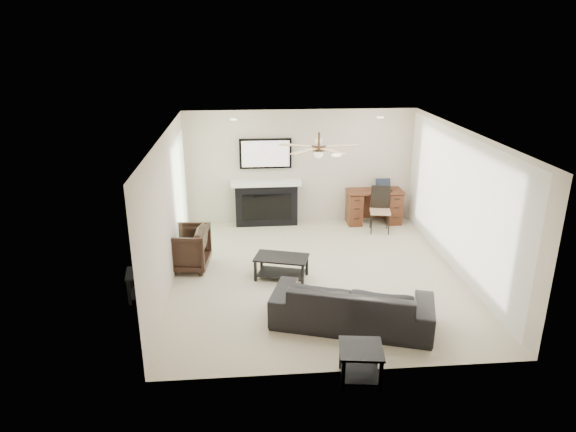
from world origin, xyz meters
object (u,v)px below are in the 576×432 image
object	(u,v)px
desk	(374,206)
armchair	(184,248)
fireplace_unit	(266,183)
sofa	(352,304)
coffee_table	(281,267)

from	to	relation	value
desk	armchair	bearing A→B (deg)	-152.85
armchair	fireplace_unit	size ratio (longest dim) A/B	0.44
sofa	armchair	world-z (taller)	armchair
coffee_table	desk	distance (m)	3.42
fireplace_unit	sofa	bearing A→B (deg)	-76.38
sofa	fireplace_unit	world-z (taller)	fireplace_unit
armchair	coffee_table	xyz separation A→B (m)	(1.70, -0.55, -0.18)
sofa	coffee_table	distance (m)	1.84
coffee_table	fireplace_unit	bearing A→B (deg)	109.44
sofa	fireplace_unit	bearing A→B (deg)	-58.56
fireplace_unit	coffee_table	bearing A→B (deg)	-87.18
desk	sofa	bearing A→B (deg)	-107.92
fireplace_unit	desk	bearing A→B (deg)	-1.90
armchair	desk	size ratio (longest dim) A/B	0.69
sofa	desk	world-z (taller)	desk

